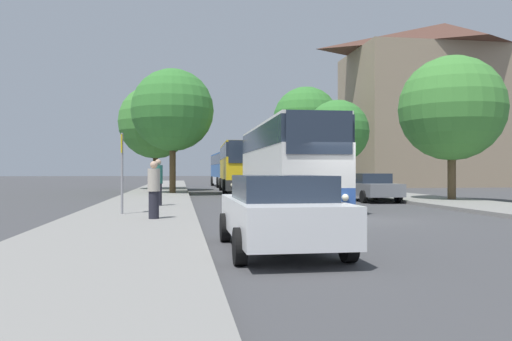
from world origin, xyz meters
The scene contains 16 objects.
ground_plane centered at (0.00, 0.00, 0.00)m, with size 300.00×300.00×0.00m, color #424244.
sidewalk_left centered at (-7.00, 0.00, 0.07)m, with size 4.00×120.00×0.15m, color gray.
building_right_background centered at (21.79, 33.09, 8.52)m, with size 19.71×10.77×17.03m.
bus_front centered at (-0.90, 6.27, 1.90)m, with size 2.88×11.68×3.57m.
bus_middle centered at (-1.18, 21.05, 1.88)m, with size 3.11×10.55×3.53m.
bus_rear centered at (-0.86, 34.00, 1.76)m, with size 2.96×11.13×3.29m.
parked_car_left_curb centered at (-3.62, -6.00, 0.77)m, with size 2.04×4.46×1.45m.
parked_car_right_near centered at (4.08, 8.94, 0.75)m, with size 1.97×4.61×1.42m.
bus_stop_sign centered at (-7.38, 1.28, 1.78)m, with size 0.08×0.45×2.63m.
pedestrian_waiting_near centered at (-6.27, -0.58, 1.00)m, with size 0.36×0.36×1.68m.
pedestrian_waiting_far centered at (-6.39, 5.05, 1.10)m, with size 0.36×0.36×1.87m.
tree_left_near centered at (-6.01, 17.05, 5.46)m, with size 5.28×5.28×7.96m.
tree_left_far centered at (-7.45, 24.37, 5.41)m, with size 5.77×5.77×8.15m.
tree_right_near centered at (6.39, 21.38, 4.58)m, with size 4.83×4.83×6.85m.
tree_right_mid centered at (7.81, 7.59, 4.65)m, with size 5.19×5.19×7.11m.
tree_right_far centered at (6.38, 31.09, 6.46)m, with size 6.32×6.32×9.48m.
Camera 1 is at (-5.49, -15.40, 1.53)m, focal length 35.00 mm.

